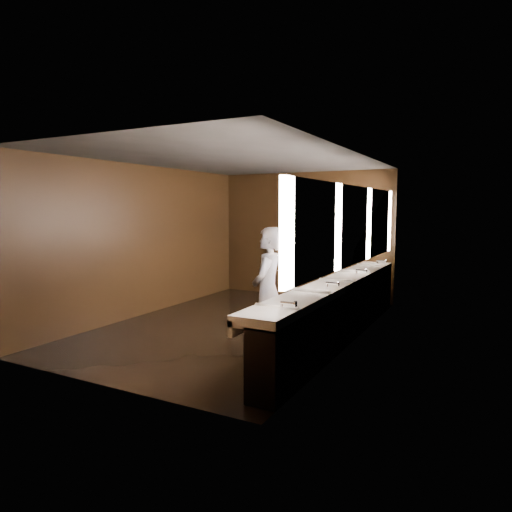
{
  "coord_description": "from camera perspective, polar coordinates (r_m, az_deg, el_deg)",
  "views": [
    {
      "loc": [
        3.85,
        -6.59,
        2.0
      ],
      "look_at": [
        0.35,
        0.0,
        1.22
      ],
      "focal_mm": 32.0,
      "sensor_mm": 36.0,
      "label": 1
    }
  ],
  "objects": [
    {
      "name": "floor",
      "position": [
        7.89,
        -2.28,
        -8.7
      ],
      "size": [
        6.0,
        6.0,
        0.0
      ],
      "primitive_type": "plane",
      "color": "black",
      "rests_on": "ground"
    },
    {
      "name": "wall_left",
      "position": [
        8.83,
        -13.61,
        1.93
      ],
      "size": [
        0.02,
        6.0,
        2.8
      ],
      "primitive_type": "cube",
      "color": "black",
      "rests_on": "floor"
    },
    {
      "name": "wall_front",
      "position": [
        5.3,
        -18.91,
        -0.84
      ],
      "size": [
        4.0,
        0.02,
        2.8
      ],
      "primitive_type": "cube",
      "color": "black",
      "rests_on": "floor"
    },
    {
      "name": "sink_counter",
      "position": [
        7.07,
        10.45,
        -6.4
      ],
      "size": [
        0.55,
        5.4,
        1.01
      ],
      "color": "black",
      "rests_on": "floor"
    },
    {
      "name": "person",
      "position": [
        6.16,
        1.48,
        -4.53
      ],
      "size": [
        0.51,
        0.7,
        1.75
      ],
      "primitive_type": "imported",
      "rotation": [
        0.0,
        0.0,
        -1.42
      ],
      "color": "#8FA9D6",
      "rests_on": "floor"
    },
    {
      "name": "wall_back",
      "position": [
        10.35,
        6.09,
        2.64
      ],
      "size": [
        4.0,
        0.02,
        2.8
      ],
      "primitive_type": "cube",
      "color": "black",
      "rests_on": "floor"
    },
    {
      "name": "mirror_band",
      "position": [
        6.85,
        12.15,
        3.77
      ],
      "size": [
        0.06,
        5.03,
        1.15
      ],
      "color": "white",
      "rests_on": "wall_right"
    },
    {
      "name": "ceiling",
      "position": [
        7.67,
        -2.37,
        11.97
      ],
      "size": [
        4.0,
        6.0,
        0.02
      ],
      "primitive_type": "cube",
      "color": "#2D2D2B",
      "rests_on": "wall_back"
    },
    {
      "name": "wall_right",
      "position": [
        6.87,
        12.24,
        0.85
      ],
      "size": [
        0.02,
        6.0,
        2.8
      ],
      "primitive_type": "cube",
      "color": "black",
      "rests_on": "floor"
    },
    {
      "name": "trash_bin",
      "position": [
        5.46,
        1.9,
        -12.26
      ],
      "size": [
        0.38,
        0.38,
        0.58
      ],
      "primitive_type": "cylinder",
      "rotation": [
        0.0,
        0.0,
        -0.03
      ],
      "color": "black",
      "rests_on": "floor"
    }
  ]
}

